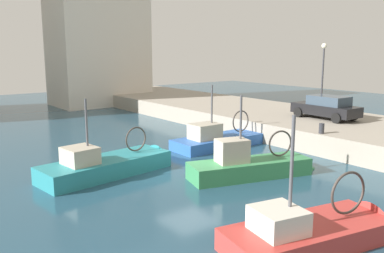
# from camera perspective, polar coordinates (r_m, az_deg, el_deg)

# --- Properties ---
(water_surface) EXTENTS (80.00, 80.00, 0.00)m
(water_surface) POSITION_cam_1_polar(r_m,az_deg,el_deg) (19.49, -0.41, -6.15)
(water_surface) COLOR navy
(water_surface) RESTS_ON ground
(quay_wall) EXTENTS (9.00, 56.00, 1.20)m
(quay_wall) POSITION_cam_1_polar(r_m,az_deg,el_deg) (27.64, 19.00, -0.42)
(quay_wall) COLOR #9E9384
(quay_wall) RESTS_ON ground
(fishing_boat_red) EXTENTS (6.22, 3.09, 4.81)m
(fishing_boat_red) POSITION_cam_1_polar(r_m,az_deg,el_deg) (13.16, 17.13, -14.72)
(fishing_boat_red) COLOR #BC3833
(fishing_boat_red) RESTS_ON ground
(fishing_boat_green) EXTENTS (6.51, 3.24, 4.46)m
(fishing_boat_green) POSITION_cam_1_polar(r_m,az_deg,el_deg) (18.88, 8.68, -6.41)
(fishing_boat_green) COLOR #388951
(fishing_boat_green) RESTS_ON ground
(fishing_boat_blue) EXTENTS (6.72, 2.30, 4.57)m
(fishing_boat_blue) POSITION_cam_1_polar(r_m,az_deg,el_deg) (24.55, 4.56, -2.33)
(fishing_boat_blue) COLOR #2D60B7
(fishing_boat_blue) RESTS_ON ground
(fishing_boat_teal) EXTENTS (7.06, 2.77, 4.47)m
(fishing_boat_teal) POSITION_cam_1_polar(r_m,az_deg,el_deg) (19.44, -10.88, -6.10)
(fishing_boat_teal) COLOR teal
(fishing_boat_teal) RESTS_ON ground
(parked_car_black) EXTENTS (2.07, 4.34, 1.50)m
(parked_car_black) POSITION_cam_1_polar(r_m,az_deg,el_deg) (27.86, 18.11, 2.56)
(parked_car_black) COLOR black
(parked_car_black) RESTS_ON quay_wall
(mooring_bollard_north) EXTENTS (0.28, 0.28, 0.55)m
(mooring_bollard_north) POSITION_cam_1_polar(r_m,az_deg,el_deg) (23.00, 17.50, -0.26)
(mooring_bollard_north) COLOR #2D2D33
(mooring_bollard_north) RESTS_ON quay_wall
(quay_streetlamp) EXTENTS (0.36, 0.36, 4.83)m
(quay_streetlamp) POSITION_cam_1_polar(r_m,az_deg,el_deg) (29.62, 17.69, 7.89)
(quay_streetlamp) COLOR #38383D
(quay_streetlamp) RESTS_ON quay_wall
(waterfront_building_central) EXTENTS (9.37, 6.34, 14.99)m
(waterfront_building_central) POSITION_cam_1_polar(r_m,az_deg,el_deg) (43.66, -12.95, 12.88)
(waterfront_building_central) COLOR silver
(waterfront_building_central) RESTS_ON ground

